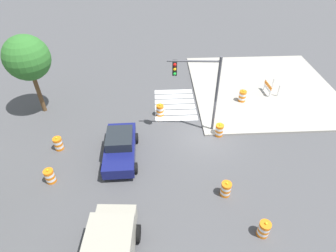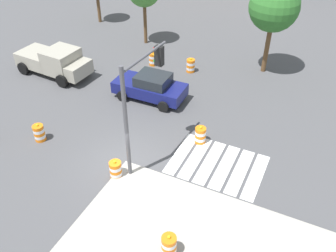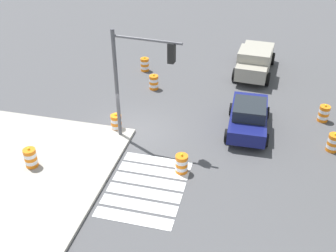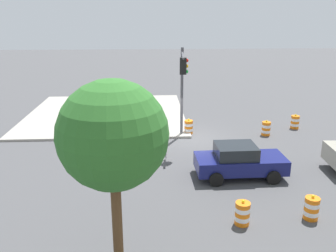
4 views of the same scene
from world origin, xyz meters
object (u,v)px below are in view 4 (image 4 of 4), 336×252
object	(u,v)px
traffic_barrel_median_far	(151,150)
traffic_barrel_lane_center	(242,213)
construction_barricade	(118,105)
traffic_barrel_far_curb	(311,208)
traffic_barrel_crosswalk_end	(295,122)
sports_car	(239,161)
traffic_barrel_near_corner	(189,127)
traffic_light_pole	(183,79)
street_tree_streetside_far	(113,136)
traffic_barrel_median_near	(266,129)
traffic_barrel_on_sidewalk	(131,115)

from	to	relation	value
traffic_barrel_median_far	traffic_barrel_lane_center	bearing A→B (deg)	116.52
construction_barricade	traffic_barrel_far_curb	bearing A→B (deg)	118.61
traffic_barrel_crosswalk_end	traffic_barrel_far_curb	bearing A→B (deg)	70.92
sports_car	traffic_barrel_near_corner	size ratio (longest dim) A/B	4.25
traffic_barrel_crosswalk_end	traffic_light_pole	size ratio (longest dim) A/B	0.19
traffic_barrel_near_corner	traffic_light_pole	world-z (taller)	traffic_light_pole
construction_barricade	street_tree_streetside_far	world-z (taller)	street_tree_streetside_far
traffic_barrel_median_near	traffic_barrel_far_curb	world-z (taller)	same
sports_car	traffic_barrel_median_near	xyz separation A→B (m)	(-3.30, -6.01, -0.36)
traffic_barrel_on_sidewalk	traffic_barrel_lane_center	bearing A→B (deg)	109.55
traffic_barrel_lane_center	traffic_barrel_on_sidewalk	world-z (taller)	traffic_barrel_on_sidewalk
traffic_barrel_near_corner	street_tree_streetside_far	size ratio (longest dim) A/B	0.17
traffic_light_pole	street_tree_streetside_far	size ratio (longest dim) A/B	0.92
traffic_barrel_near_corner	construction_barricade	distance (m)	7.18
traffic_barrel_median_far	traffic_barrel_crosswalk_end	bearing A→B (deg)	-154.71
construction_barricade	traffic_barrel_crosswalk_end	bearing A→B (deg)	160.32
traffic_barrel_lane_center	construction_barricade	size ratio (longest dim) A/B	0.79
construction_barricade	traffic_barrel_on_sidewalk	bearing A→B (deg)	112.67
traffic_barrel_crosswalk_end	traffic_barrel_far_curb	world-z (taller)	same
traffic_barrel_far_curb	traffic_barrel_on_sidewalk	bearing A→B (deg)	-60.31
traffic_light_pole	traffic_barrel_crosswalk_end	bearing A→B (deg)	-164.50
sports_car	traffic_light_pole	world-z (taller)	traffic_light_pole
construction_barricade	traffic_light_pole	world-z (taller)	traffic_light_pole
traffic_barrel_crosswalk_end	street_tree_streetside_far	distance (m)	18.06
traffic_barrel_far_curb	traffic_light_pole	world-z (taller)	traffic_light_pole
traffic_light_pole	traffic_barrel_on_sidewalk	bearing A→B (deg)	-51.16
traffic_barrel_median_far	traffic_barrel_near_corner	bearing A→B (deg)	-122.29
sports_car	traffic_barrel_crosswalk_end	size ratio (longest dim) A/B	4.25
traffic_barrel_lane_center	traffic_barrel_on_sidewalk	bearing A→B (deg)	-70.45
traffic_barrel_near_corner	traffic_barrel_crosswalk_end	size ratio (longest dim) A/B	1.00
street_tree_streetside_far	traffic_barrel_far_curb	bearing A→B (deg)	-161.07
sports_car	traffic_barrel_median_far	size ratio (longest dim) A/B	4.25
traffic_light_pole	sports_car	bearing A→B (deg)	114.16
traffic_barrel_near_corner	traffic_barrel_median_near	xyz separation A→B (m)	(-5.00, 0.62, 0.00)
street_tree_streetside_far	traffic_barrel_crosswalk_end	bearing A→B (deg)	-128.95
traffic_barrel_near_corner	traffic_barrel_median_near	distance (m)	5.04
traffic_barrel_median_near	construction_barricade	world-z (taller)	construction_barricade
traffic_barrel_median_near	traffic_barrel_on_sidewalk	distance (m)	9.50
traffic_barrel_near_corner	traffic_barrel_far_curb	bearing A→B (deg)	108.74
traffic_barrel_near_corner	traffic_barrel_median_far	world-z (taller)	same
traffic_barrel_lane_center	sports_car	bearing A→B (deg)	-102.01
traffic_barrel_far_curb	traffic_barrel_lane_center	world-z (taller)	same
sports_car	traffic_barrel_median_near	distance (m)	6.87
construction_barricade	traffic_light_pole	distance (m)	8.61
traffic_barrel_far_curb	traffic_barrel_lane_center	bearing A→B (deg)	4.45
sports_car	traffic_barrel_median_near	world-z (taller)	sports_car
traffic_barrel_median_near	construction_barricade	size ratio (longest dim) A/B	0.79
sports_car	traffic_barrel_far_curb	size ratio (longest dim) A/B	4.25
sports_car	traffic_barrel_near_corner	bearing A→B (deg)	-75.62
traffic_barrel_far_curb	street_tree_streetside_far	world-z (taller)	street_tree_streetside_far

